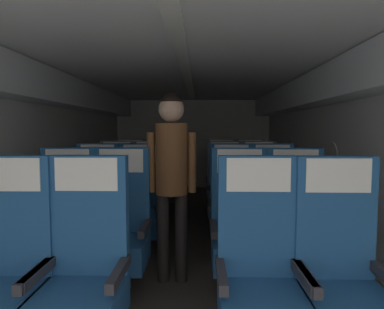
# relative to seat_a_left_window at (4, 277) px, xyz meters

# --- Properties ---
(ground) EXTENTS (3.80, 7.86, 0.02)m
(ground) POSITION_rel_seat_a_left_window_xyz_m (0.97, 2.17, -0.50)
(ground) COLOR #3D3833
(fuselage_shell) EXTENTS (3.68, 7.51, 2.09)m
(fuselage_shell) POSITION_rel_seat_a_left_window_xyz_m (0.97, 2.44, 1.03)
(fuselage_shell) COLOR silver
(fuselage_shell) RESTS_ON ground
(seat_a_left_window) EXTENTS (0.50, 0.49, 1.19)m
(seat_a_left_window) POSITION_rel_seat_a_left_window_xyz_m (0.00, 0.00, 0.00)
(seat_a_left_window) COLOR #38383D
(seat_a_left_window) RESTS_ON ground
(seat_a_left_aisle) EXTENTS (0.50, 0.49, 1.19)m
(seat_a_left_aisle) POSITION_rel_seat_a_left_window_xyz_m (0.46, 0.02, 0.00)
(seat_a_left_aisle) COLOR #38383D
(seat_a_left_aisle) RESTS_ON ground
(seat_a_right_aisle) EXTENTS (0.50, 0.49, 1.19)m
(seat_a_right_aisle) POSITION_rel_seat_a_left_window_xyz_m (1.94, 0.00, 0.00)
(seat_a_right_aisle) COLOR #38383D
(seat_a_right_aisle) RESTS_ON ground
(seat_a_right_window) EXTENTS (0.50, 0.49, 1.19)m
(seat_a_right_window) POSITION_rel_seat_a_left_window_xyz_m (1.48, 0.02, 0.00)
(seat_a_right_window) COLOR #38383D
(seat_a_right_window) RESTS_ON ground
(seat_b_left_window) EXTENTS (0.50, 0.49, 1.19)m
(seat_b_left_window) POSITION_rel_seat_a_left_window_xyz_m (-0.00, 0.88, 0.00)
(seat_b_left_window) COLOR #38383D
(seat_b_left_window) RESTS_ON ground
(seat_b_left_aisle) EXTENTS (0.50, 0.49, 1.19)m
(seat_b_left_aisle) POSITION_rel_seat_a_left_window_xyz_m (0.46, 0.89, 0.00)
(seat_b_left_aisle) COLOR #38383D
(seat_b_left_aisle) RESTS_ON ground
(seat_b_right_aisle) EXTENTS (0.50, 0.49, 1.19)m
(seat_b_right_aisle) POSITION_rel_seat_a_left_window_xyz_m (1.94, 0.87, 0.00)
(seat_b_right_aisle) COLOR #38383D
(seat_b_right_aisle) RESTS_ON ground
(seat_b_right_window) EXTENTS (0.50, 0.49, 1.19)m
(seat_b_right_window) POSITION_rel_seat_a_left_window_xyz_m (1.47, 0.89, 0.00)
(seat_b_right_window) COLOR #38383D
(seat_b_right_window) RESTS_ON ground
(seat_c_left_window) EXTENTS (0.50, 0.49, 1.19)m
(seat_c_left_window) POSITION_rel_seat_a_left_window_xyz_m (-0.01, 1.75, 0.00)
(seat_c_left_window) COLOR #38383D
(seat_c_left_window) RESTS_ON ground
(seat_c_left_aisle) EXTENTS (0.50, 0.49, 1.19)m
(seat_c_left_aisle) POSITION_rel_seat_a_left_window_xyz_m (0.47, 1.75, 0.00)
(seat_c_left_aisle) COLOR #38383D
(seat_c_left_aisle) RESTS_ON ground
(seat_c_right_aisle) EXTENTS (0.50, 0.49, 1.19)m
(seat_c_right_aisle) POSITION_rel_seat_a_left_window_xyz_m (1.94, 1.76, 0.00)
(seat_c_right_aisle) COLOR #38383D
(seat_c_right_aisle) RESTS_ON ground
(seat_c_right_window) EXTENTS (0.50, 0.49, 1.19)m
(seat_c_right_window) POSITION_rel_seat_a_left_window_xyz_m (1.49, 1.76, 0.00)
(seat_c_right_window) COLOR #38383D
(seat_c_right_window) RESTS_ON ground
(seat_d_left_window) EXTENTS (0.50, 0.49, 1.19)m
(seat_d_left_window) POSITION_rel_seat_a_left_window_xyz_m (-0.01, 2.63, 0.00)
(seat_d_left_window) COLOR #38383D
(seat_d_left_window) RESTS_ON ground
(seat_d_left_aisle) EXTENTS (0.50, 0.49, 1.19)m
(seat_d_left_aisle) POSITION_rel_seat_a_left_window_xyz_m (0.46, 2.61, 0.00)
(seat_d_left_aisle) COLOR #38383D
(seat_d_left_aisle) RESTS_ON ground
(seat_d_right_aisle) EXTENTS (0.50, 0.49, 1.19)m
(seat_d_right_aisle) POSITION_rel_seat_a_left_window_xyz_m (1.94, 2.62, 0.00)
(seat_d_right_aisle) COLOR #38383D
(seat_d_right_aisle) RESTS_ON ground
(seat_d_right_window) EXTENTS (0.50, 0.49, 1.19)m
(seat_d_right_window) POSITION_rel_seat_a_left_window_xyz_m (1.47, 2.61, 0.00)
(seat_d_right_window) COLOR #38383D
(seat_d_right_window) RESTS_ON ground
(seat_e_left_window) EXTENTS (0.50, 0.49, 1.19)m
(seat_e_left_window) POSITION_rel_seat_a_left_window_xyz_m (-0.00, 3.48, 0.00)
(seat_e_left_window) COLOR #38383D
(seat_e_left_window) RESTS_ON ground
(seat_e_left_aisle) EXTENTS (0.50, 0.49, 1.19)m
(seat_e_left_aisle) POSITION_rel_seat_a_left_window_xyz_m (0.47, 3.49, 0.00)
(seat_e_left_aisle) COLOR #38383D
(seat_e_left_aisle) RESTS_ON ground
(seat_e_right_aisle) EXTENTS (0.50, 0.49, 1.19)m
(seat_e_right_aisle) POSITION_rel_seat_a_left_window_xyz_m (1.95, 3.47, 0.00)
(seat_e_right_aisle) COLOR #38383D
(seat_e_right_aisle) RESTS_ON ground
(seat_e_right_window) EXTENTS (0.50, 0.49, 1.19)m
(seat_e_right_window) POSITION_rel_seat_a_left_window_xyz_m (1.49, 3.49, 0.00)
(seat_e_right_window) COLOR #38383D
(seat_e_right_window) RESTS_ON ground
(flight_attendant) EXTENTS (0.43, 0.28, 1.66)m
(flight_attendant) POSITION_rel_seat_a_left_window_xyz_m (0.89, 1.04, 0.54)
(flight_attendant) COLOR black
(flight_attendant) RESTS_ON ground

